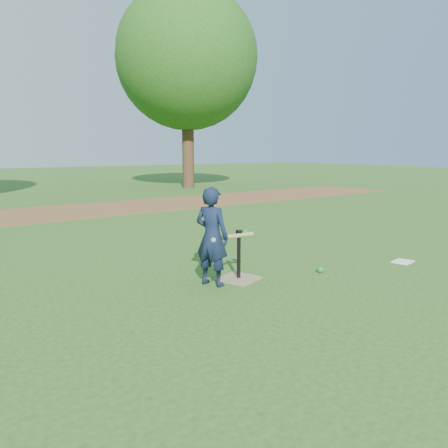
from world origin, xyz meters
TOP-DOWN VIEW (x-y plane):
  - ground at (0.00, 0.00)m, footprint 80.00×80.00m
  - dirt_strip at (0.00, 7.50)m, footprint 24.00×3.00m
  - child at (-0.67, 0.15)m, footprint 0.42×0.50m
  - wiffle_ball_ground at (0.75, -0.27)m, footprint 0.08×0.08m
  - clipboard at (2.11, -0.61)m, footprint 0.33×0.28m
  - batting_tee at (-0.28, 0.14)m, footprint 0.54×0.54m
  - swing_action at (-0.38, 0.13)m, footprint 0.65×0.20m
  - tree_right at (6.50, 12.00)m, footprint 5.80×5.80m

SIDE VIEW (x-z plane):
  - ground at x=0.00m, z-range 0.00..0.00m
  - dirt_strip at x=0.00m, z-range 0.00..0.01m
  - clipboard at x=2.11m, z-range 0.00..0.01m
  - wiffle_ball_ground at x=0.75m, z-range 0.00..0.08m
  - batting_tee at x=-0.28m, z-range -0.20..0.42m
  - swing_action at x=-0.38m, z-range 0.52..0.60m
  - child at x=-0.67m, z-range 0.00..1.16m
  - tree_right at x=6.50m, z-range 1.19..9.39m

